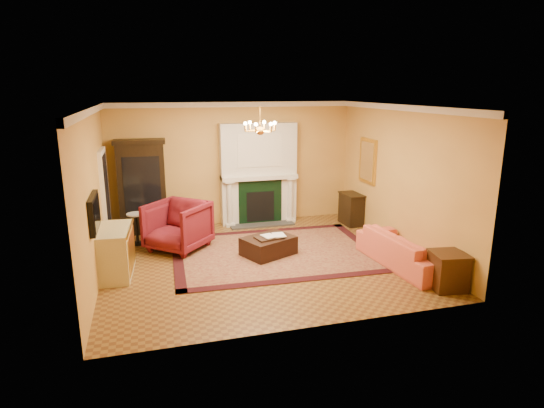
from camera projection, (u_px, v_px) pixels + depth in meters
name	position (u px, v px, depth m)	size (l,w,h in m)	color
floor	(261.00, 260.00, 9.06)	(6.00, 5.50, 0.02)	brown
ceiling	(260.00, 106.00, 8.31)	(6.00, 5.50, 0.02)	white
wall_back	(233.00, 164.00, 11.26)	(6.00, 0.02, 3.00)	gold
wall_front	(311.00, 228.00, 6.11)	(6.00, 0.02, 3.00)	gold
wall_left	(93.00, 196.00, 7.90)	(0.02, 5.50, 3.00)	gold
wall_right	(400.00, 178.00, 9.47)	(0.02, 5.50, 3.00)	gold
fireplace	(259.00, 176.00, 11.31)	(1.90, 0.70, 2.50)	silver
crown_molding	(249.00, 107.00, 9.22)	(6.00, 5.50, 0.12)	silver
doorway	(106.00, 199.00, 9.61)	(0.08, 1.05, 2.10)	white
tv_panel	(94.00, 213.00, 7.39)	(0.09, 0.95, 0.58)	black
gilt_mirror	(368.00, 161.00, 10.72)	(0.06, 0.76, 1.05)	gold
chandelier	(260.00, 128.00, 8.41)	(0.63, 0.55, 0.53)	gold
oriental_rug	(275.00, 252.00, 9.44)	(4.15, 3.12, 0.02)	#4A1015
china_cabinet	(143.00, 189.00, 10.54)	(1.05, 0.48, 2.10)	black
wingback_armchair	(178.00, 224.00, 9.51)	(1.10, 1.03, 1.13)	maroon
pedestal_table	(137.00, 227.00, 9.84)	(0.39, 0.39, 0.70)	black
commode	(115.00, 252.00, 8.23)	(0.56, 1.18, 0.88)	#C1B68D
coral_sofa	(405.00, 245.00, 8.66)	(2.17, 0.63, 0.85)	#CC6840
end_table	(448.00, 272.00, 7.68)	(0.53, 0.53, 0.61)	#371A0F
console_table	(351.00, 210.00, 11.34)	(0.39, 0.68, 0.75)	black
leather_ottoman	(268.00, 246.00, 9.26)	(0.99, 0.72, 0.37)	black
ottoman_tray	(268.00, 238.00, 9.13)	(0.46, 0.36, 0.03)	black
book_a	(264.00, 231.00, 9.03)	(0.23, 0.03, 0.30)	gray
book_b	(273.00, 229.00, 9.14)	(0.24, 0.02, 0.32)	gray
topiary_left	(236.00, 167.00, 11.06)	(0.15, 0.15, 0.40)	gray
topiary_right	(285.00, 165.00, 11.38)	(0.15, 0.15, 0.41)	gray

